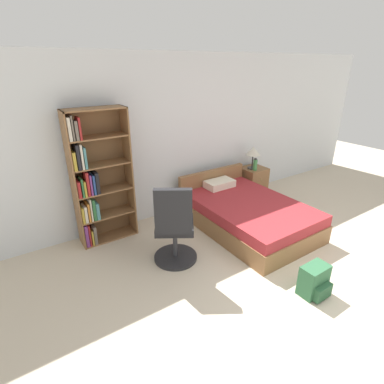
{
  "coord_description": "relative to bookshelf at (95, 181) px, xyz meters",
  "views": [
    {
      "loc": [
        -2.7,
        -0.97,
        2.44
      ],
      "look_at": [
        -0.73,
        1.98,
        0.9
      ],
      "focal_mm": 28.0,
      "sensor_mm": 36.0,
      "label": 1
    }
  ],
  "objects": [
    {
      "name": "wall_back",
      "position": [
        1.68,
        0.25,
        0.37
      ],
      "size": [
        9.0,
        0.06,
        2.6
      ],
      "color": "silver",
      "rests_on": "ground_plane"
    },
    {
      "name": "backpack_green",
      "position": [
        1.62,
        -2.48,
        -0.76
      ],
      "size": [
        0.33,
        0.27,
        0.37
      ],
      "color": "#2D603D",
      "rests_on": "ground_plane"
    },
    {
      "name": "bookshelf",
      "position": [
        0.0,
        0.0,
        0.0
      ],
      "size": [
        0.81,
        0.31,
        1.91
      ],
      "color": "brown",
      "rests_on": "ground_plane"
    },
    {
      "name": "nightstand",
      "position": [
        3.01,
        -0.06,
        -0.64
      ],
      "size": [
        0.45,
        0.45,
        0.57
      ],
      "color": "brown",
      "rests_on": "ground_plane"
    },
    {
      "name": "table_lamp",
      "position": [
        2.96,
        -0.06,
        -0.03
      ],
      "size": [
        0.27,
        0.27,
        0.42
      ],
      "color": "#333333",
      "rests_on": "nightstand"
    },
    {
      "name": "bed",
      "position": [
        2.04,
        -0.9,
        -0.7
      ],
      "size": [
        1.36,
        2.0,
        0.7
      ],
      "color": "brown",
      "rests_on": "ground_plane"
    },
    {
      "name": "ground_plane",
      "position": [
        1.68,
        -2.98,
        -0.93
      ],
      "size": [
        14.0,
        14.0,
        0.0
      ],
      "primitive_type": "plane",
      "color": "beige"
    },
    {
      "name": "office_chair",
      "position": [
        0.61,
        -1.11,
        -0.42
      ],
      "size": [
        0.69,
        0.72,
        1.13
      ],
      "color": "#232326",
      "rests_on": "ground_plane"
    },
    {
      "name": "water_bottle",
      "position": [
        2.93,
        -0.16,
        -0.25
      ],
      "size": [
        0.08,
        0.08,
        0.23
      ],
      "color": "#3F8C4C",
      "rests_on": "nightstand"
    }
  ]
}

